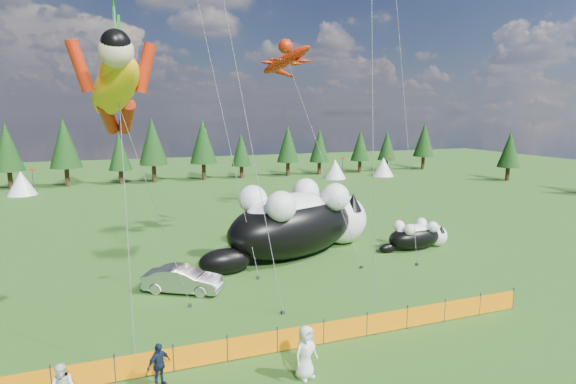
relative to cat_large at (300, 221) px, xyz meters
name	(u,v)px	position (x,y,z in m)	size (l,w,h in m)	color
ground	(278,317)	(-4.40, -8.57, -2.29)	(160.00, 160.00, 0.00)	#0E3309
safety_fence	(301,337)	(-4.40, -11.57, -1.79)	(22.06, 0.06, 1.10)	#262626
tree_line	(175,153)	(-4.40, 36.43, 1.71)	(90.00, 4.00, 8.00)	black
festival_tents	(262,172)	(6.60, 31.43, -0.89)	(50.00, 3.20, 2.80)	white
cat_large	(300,221)	(0.00, 0.00, 0.00)	(12.87, 7.92, 4.83)	black
cat_small	(418,235)	(8.22, -1.60, -1.34)	(5.56, 2.19, 2.01)	black
car	(183,280)	(-8.19, -4.03, -1.61)	(1.45, 4.15, 1.37)	#B4B3B8
spectator_c	(159,365)	(-9.95, -12.27, -1.50)	(0.92, 0.47, 1.58)	#131D35
spectator_e	(306,352)	(-4.98, -13.52, -1.31)	(0.96, 0.63, 1.97)	white
superhero_kite	(115,88)	(-10.86, -8.24, 8.05)	(5.64, 5.85, 12.74)	#F1B60C
gecko_kite	(286,60)	(0.86, 5.22, 10.94)	(6.28, 12.95, 16.07)	#B62109
diamond_kite_d	(197,0)	(-5.60, 4.69, 14.51)	(2.23, 9.26, 19.55)	#0C917F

